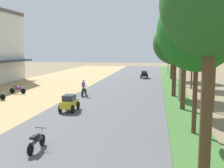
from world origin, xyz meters
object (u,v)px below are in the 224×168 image
object	(u,v)px
median_tree_fifth	(175,25)
median_tree_sixth	(172,36)
median_tree_third	(185,28)
car_hatchback_yellow	(69,102)
motorbike_ahead_third	(84,88)
median_tree_second	(197,31)
streetlamp_mid	(169,49)
median_tree_fourth	(175,44)
car_sedan_black	(144,74)
streetlamp_near	(181,47)
utility_pole_near	(216,47)
motorbike_ahead_second	(37,140)
parked_motorbike_fifth	(18,89)
median_tree_nearest	(211,5)
utility_pole_far	(193,45)

from	to	relation	value
median_tree_fifth	median_tree_sixth	xyz separation A→B (m)	(0.02, 6.92, -1.05)
median_tree_third	car_hatchback_yellow	size ratio (longest dim) A/B	4.09
motorbike_ahead_third	median_tree_second	bearing A→B (deg)	-49.40
median_tree_sixth	streetlamp_mid	size ratio (longest dim) A/B	1.18
median_tree_fourth	car_sedan_black	xyz separation A→B (m)	(-3.67, 16.38, -4.46)
streetlamp_near	utility_pole_near	xyz separation A→B (m)	(2.17, -3.80, -0.09)
car_sedan_black	motorbike_ahead_third	world-z (taller)	motorbike_ahead_third
streetlamp_near	streetlamp_mid	bearing A→B (deg)	90.00
median_tree_fourth	motorbike_ahead_second	world-z (taller)	median_tree_fourth
median_tree_sixth	utility_pole_near	world-z (taller)	median_tree_sixth
median_tree_third	median_tree_sixth	distance (m)	22.01
streetlamp_near	motorbike_ahead_second	bearing A→B (deg)	-118.39
median_tree_third	median_tree_fourth	world-z (taller)	median_tree_third
car_sedan_black	parked_motorbike_fifth	bearing A→B (deg)	-125.25
median_tree_nearest	streetlamp_mid	size ratio (longest dim) A/B	1.00
median_tree_sixth	median_tree_fifth	bearing A→B (deg)	-90.13
parked_motorbike_fifth	streetlamp_near	distance (m)	16.98
median_tree_sixth	median_tree_fourth	bearing A→B (deg)	-91.95
median_tree_nearest	motorbike_ahead_second	bearing A→B (deg)	167.97
median_tree_fifth	utility_pole_far	world-z (taller)	utility_pole_far
parked_motorbike_fifth	utility_pole_near	world-z (taller)	utility_pole_near
streetlamp_mid	car_sedan_black	bearing A→B (deg)	-114.96
utility_pole_far	streetlamp_near	bearing A→B (deg)	-103.30
parked_motorbike_fifth	median_tree_fifth	bearing A→B (deg)	31.57
motorbike_ahead_second	car_sedan_black	bearing A→B (deg)	84.17
median_tree_sixth	streetlamp_mid	xyz separation A→B (m)	(-0.20, 9.01, -2.01)
parked_motorbike_fifth	streetlamp_mid	size ratio (longest dim) A/B	0.23
parked_motorbike_fifth	car_hatchback_yellow	size ratio (longest dim) A/B	0.90
parked_motorbike_fifth	median_tree_sixth	distance (m)	24.54
median_tree_nearest	median_tree_sixth	xyz separation A→B (m)	(0.45, 33.63, 0.52)
car_sedan_black	utility_pole_far	bearing A→B (deg)	-59.62
median_tree_sixth	utility_pole_far	bearing A→B (deg)	-79.55
motorbike_ahead_third	median_tree_fourth	bearing A→B (deg)	9.34
median_tree_sixth	streetlamp_near	xyz separation A→B (m)	(-0.20, -18.54, -1.78)
median_tree_second	streetlamp_near	bearing A→B (deg)	90.39
median_tree_fifth	car_hatchback_yellow	world-z (taller)	median_tree_fifth
parked_motorbike_fifth	motorbike_ahead_third	distance (m)	7.24
median_tree_sixth	motorbike_ahead_second	bearing A→B (deg)	-103.20
utility_pole_near	median_tree_nearest	bearing A→B (deg)	-102.15
median_tree_fourth	motorbike_ahead_second	distance (m)	18.17
median_tree_second	motorbike_ahead_third	distance (m)	14.91
median_tree_second	car_hatchback_yellow	xyz separation A→B (m)	(-8.46, 3.98, -4.90)
parked_motorbike_fifth	median_tree_fourth	world-z (taller)	median_tree_fourth
streetlamp_near	motorbike_ahead_third	world-z (taller)	streetlamp_near
median_tree_nearest	utility_pole_near	xyz separation A→B (m)	(2.43, 11.29, -1.34)
median_tree_third	utility_pole_near	distance (m)	2.63
median_tree_third	median_tree_fourth	xyz separation A→B (m)	(-0.34, 6.00, -1.04)
median_tree_fifth	car_sedan_black	world-z (taller)	median_tree_fifth
utility_pole_near	utility_pole_far	world-z (taller)	utility_pole_far
motorbike_ahead_third	utility_pole_far	bearing A→B (deg)	33.90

